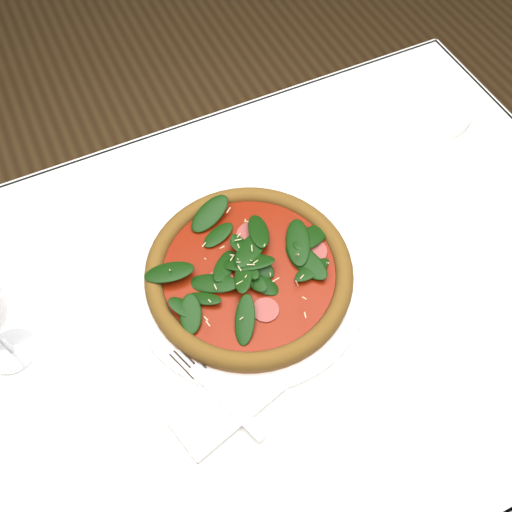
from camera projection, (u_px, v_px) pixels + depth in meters
name	position (u px, v px, depth m)	size (l,w,h in m)	color
ground	(259.00, 432.00, 1.51)	(6.00, 6.00, 0.00)	brown
dining_table	(261.00, 330.00, 0.96)	(1.21, 0.81, 0.75)	white
plate	(249.00, 277.00, 0.89)	(0.37, 0.37, 0.02)	white
pizza	(249.00, 270.00, 0.87)	(0.38, 0.38, 0.04)	brown
napkin	(228.00, 403.00, 0.78)	(0.16, 0.07, 0.01)	white
fork	(211.00, 385.00, 0.79)	(0.08, 0.17, 0.00)	silver
saucer_far	(430.00, 109.00, 1.08)	(0.15, 0.15, 0.01)	white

